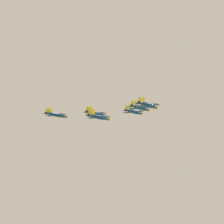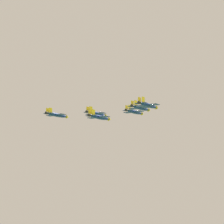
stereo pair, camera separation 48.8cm
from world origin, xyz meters
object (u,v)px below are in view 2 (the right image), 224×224
jet_right_wingman (141,108)px  jet_slot_rear (99,117)px  jet_lead (134,112)px  jet_left_outer (57,115)px  jet_right_outer (148,105)px  jet_left_wingman (97,114)px

jet_right_wingman → jet_slot_rear: size_ratio=0.98×
jet_lead → jet_left_outer: bearing=140.2°
jet_lead → jet_left_outer: 41.47m
jet_left_outer → jet_lead: bearing=-40.4°
jet_right_wingman → jet_right_outer: 20.79m
jet_right_outer → jet_lead: bearing=39.5°
jet_left_wingman → jet_left_outer: jet_left_wingman is taller
jet_lead → jet_slot_rear: bearing=-179.5°
jet_right_outer → jet_left_wingman: bearing=67.7°
jet_lead → jet_left_wingman: bearing=140.2°
jet_lead → jet_left_outer: jet_lead is taller
jet_left_wingman → jet_right_wingman: 26.77m
jet_right_outer → jet_right_wingman: bearing=39.5°
jet_right_wingman → jet_left_outer: (31.05, 29.94, -1.96)m
jet_right_wingman → jet_right_outer: bearing=-139.1°
jet_right_wingman → jet_slot_rear: (6.33, 19.67, -5.39)m
jet_left_outer → jet_slot_rear: bearing=-90.1°
jet_left_wingman → jet_right_wingman: bearing=-89.9°
jet_slot_rear → jet_right_wingman: bearing=-40.4°
jet_right_wingman → jet_slot_rear: 21.36m
jet_lead → jet_right_wingman: size_ratio=1.01×
jet_left_wingman → jet_left_outer: size_ratio=1.03×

